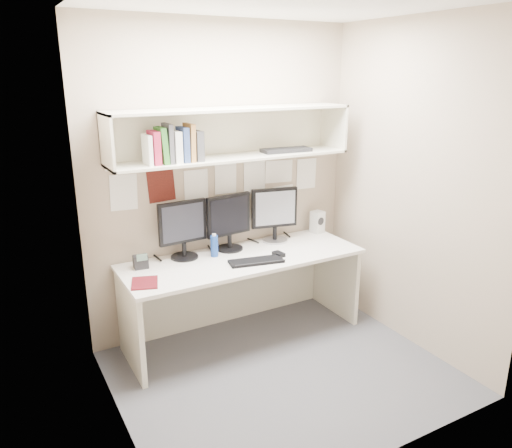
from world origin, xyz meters
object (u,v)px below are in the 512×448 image
desk (243,297)px  keyboard (256,261)px  monitor_left (183,227)px  speaker (317,222)px  desk_phone (141,262)px  maroon_notebook (145,283)px  monitor_center (229,220)px  monitor_right (275,213)px

desk → keyboard: 0.41m
monitor_left → keyboard: (0.46, -0.39, -0.25)m
speaker → desk_phone: speaker is taller
desk → speaker: size_ratio=9.63×
desk → monitor_left: monitor_left is taller
speaker → maroon_notebook: size_ratio=0.92×
desk → desk_phone: bearing=168.3°
monitor_center → speaker: 0.94m
maroon_notebook → monitor_left: bearing=57.4°
monitor_left → maroon_notebook: bearing=-144.4°
speaker → monitor_center: bearing=170.1°
monitor_right → monitor_left: bearing=-168.1°
maroon_notebook → monitor_right: bearing=33.7°
keyboard → speaker: size_ratio=2.09×
speaker → desk_phone: bearing=171.6°
desk → monitor_center: (-0.02, 0.22, 0.62)m
desk → monitor_left: 0.79m
monitor_right → maroon_notebook: bearing=-152.7°
desk → monitor_right: monitor_right is taller
desk → desk_phone: (-0.81, 0.17, 0.42)m
monitor_left → speaker: 1.35m
keyboard → desk_phone: (-0.84, 0.33, 0.04)m
monitor_right → desk_phone: 1.26m
monitor_left → keyboard: monitor_left is taller
monitor_left → monitor_right: (0.86, -0.00, 0.00)m
monitor_left → monitor_center: size_ratio=0.99×
monitor_center → keyboard: size_ratio=1.10×
monitor_center → desk_phone: size_ratio=3.66×
monitor_center → maroon_notebook: (-0.85, -0.36, -0.25)m
monitor_right → keyboard: bearing=-124.1°
desk → speaker: (0.91, 0.23, 0.47)m
monitor_left → maroon_notebook: size_ratio=2.11×
maroon_notebook → desk_phone: 0.32m
maroon_notebook → desk_phone: desk_phone is taller
monitor_center → speaker: monitor_center is taller
desk → desk_phone: size_ratio=15.28×
desk → monitor_right: (0.43, 0.22, 0.63)m
monitor_left → keyboard: 0.65m
monitor_center → maroon_notebook: bearing=-163.4°
desk → speaker: 1.05m
desk → monitor_center: size_ratio=4.18×
monitor_left → desk_phone: (-0.38, -0.05, -0.21)m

